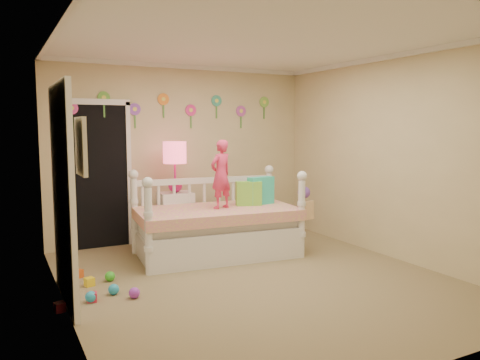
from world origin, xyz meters
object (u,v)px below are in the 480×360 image
child (221,174)px  table_lamp (175,159)px  nightstand (176,219)px  daybed (217,213)px

child → table_lamp: child is taller
nightstand → child: bearing=-64.5°
child → table_lamp: size_ratio=1.25×
daybed → child: size_ratio=2.35×
child → nightstand: child is taller
child → nightstand: size_ratio=1.16×
nightstand → daybed: bearing=-65.8°
child → nightstand: (-0.35, 0.77, -0.70)m
daybed → table_lamp: bearing=119.1°
child → daybed: bearing=-68.8°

